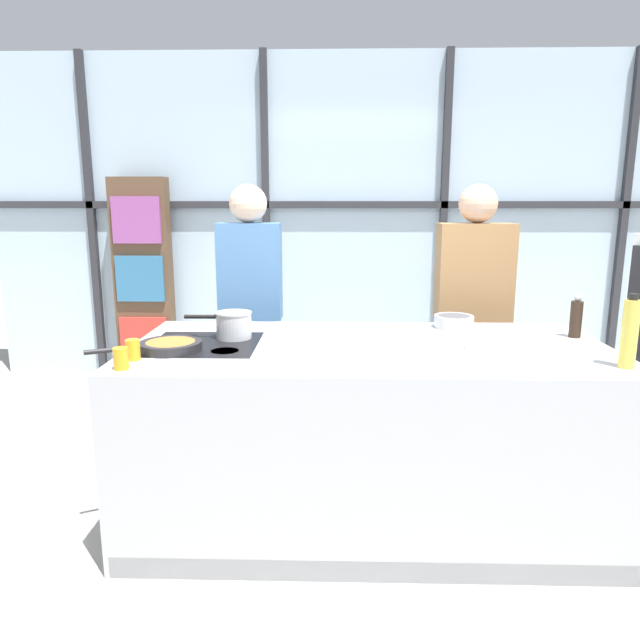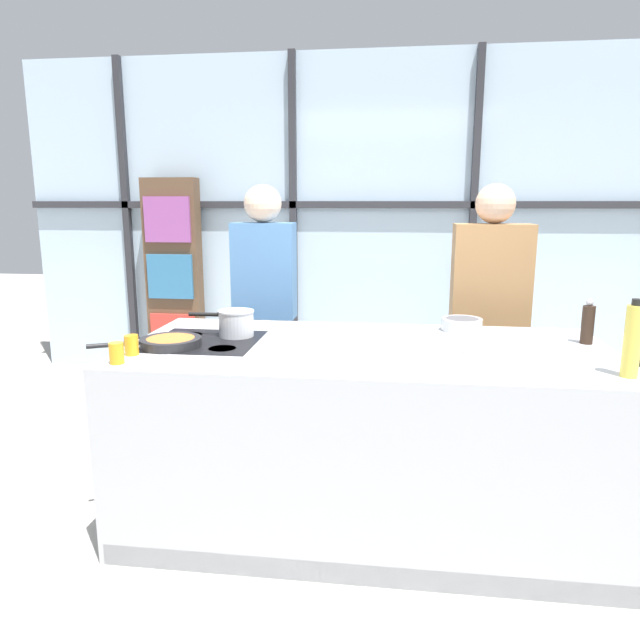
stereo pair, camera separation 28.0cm
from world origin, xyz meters
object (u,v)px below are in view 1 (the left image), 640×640
at_px(white_plate, 490,348).
at_px(oil_bottle, 630,333).
at_px(juice_glass_near, 121,359).
at_px(mixing_bowl, 454,321).
at_px(juice_glass_far, 133,350).
at_px(spectator_far_left, 251,298).
at_px(pepper_grinder, 576,318).
at_px(spectator_center_left, 473,303).
at_px(saucepan, 233,324).
at_px(frying_pan, 169,346).

height_order(white_plate, oil_bottle, oil_bottle).
distance_m(oil_bottle, juice_glass_near, 2.07).
xyz_separation_m(mixing_bowl, juice_glass_far, (-1.52, -0.69, 0.01)).
height_order(spectator_far_left, pepper_grinder, spectator_far_left).
distance_m(spectator_center_left, saucepan, 1.58).
xyz_separation_m(spectator_center_left, pepper_grinder, (0.35, -0.71, 0.05)).
height_order(spectator_far_left, mixing_bowl, spectator_far_left).
distance_m(spectator_far_left, frying_pan, 1.06).
distance_m(mixing_bowl, pepper_grinder, 0.61).
bearing_deg(pepper_grinder, saucepan, -177.88).
distance_m(frying_pan, saucepan, 0.36).
height_order(frying_pan, oil_bottle, oil_bottle).
bearing_deg(mixing_bowl, juice_glass_near, -151.27).
xyz_separation_m(spectator_far_left, frying_pan, (-0.23, -1.03, -0.05)).
relative_size(spectator_far_left, white_plate, 7.28).
bearing_deg(pepper_grinder, mixing_bowl, 159.42).
height_order(oil_bottle, pepper_grinder, oil_bottle).
xyz_separation_m(spectator_center_left, saucepan, (-1.37, -0.78, 0.02)).
distance_m(saucepan, pepper_grinder, 1.72).
relative_size(mixing_bowl, juice_glass_far, 2.33).
height_order(mixing_bowl, juice_glass_near, juice_glass_near).
bearing_deg(saucepan, white_plate, -9.07).
height_order(mixing_bowl, juice_glass_far, juice_glass_far).
relative_size(mixing_bowl, oil_bottle, 0.69).
bearing_deg(spectator_far_left, pepper_grinder, 157.78).
height_order(pepper_grinder, juice_glass_near, pepper_grinder).
xyz_separation_m(spectator_far_left, pepper_grinder, (1.75, -0.71, 0.02)).
relative_size(mixing_bowl, pepper_grinder, 0.96).
xyz_separation_m(spectator_far_left, spectator_center_left, (1.40, 0.00, -0.03)).
relative_size(frying_pan, pepper_grinder, 2.18).
xyz_separation_m(white_plate, oil_bottle, (0.48, -0.28, 0.14)).
bearing_deg(frying_pan, juice_glass_near, -109.74).
height_order(white_plate, juice_glass_far, juice_glass_far).
relative_size(spectator_center_left, pepper_grinder, 7.60).
bearing_deg(oil_bottle, juice_glass_near, -177.85).
height_order(mixing_bowl, oil_bottle, oil_bottle).
xyz_separation_m(spectator_center_left, mixing_bowl, (-0.22, -0.50, -0.01)).
relative_size(spectator_center_left, saucepan, 4.94).
distance_m(frying_pan, mixing_bowl, 1.50).
bearing_deg(oil_bottle, frying_pan, 173.46).
height_order(frying_pan, saucepan, saucepan).
bearing_deg(saucepan, pepper_grinder, 2.12).
bearing_deg(pepper_grinder, white_plate, -152.33).
relative_size(spectator_far_left, mixing_bowl, 7.89).
height_order(spectator_far_left, oil_bottle, spectator_far_left).
xyz_separation_m(spectator_far_left, juice_glass_near, (-0.34, -1.33, -0.03)).
bearing_deg(spectator_far_left, mixing_bowl, 157.01).
relative_size(oil_bottle, juice_glass_near, 3.40).
relative_size(white_plate, juice_glass_far, 2.53).
bearing_deg(frying_pan, mixing_bowl, 20.57).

